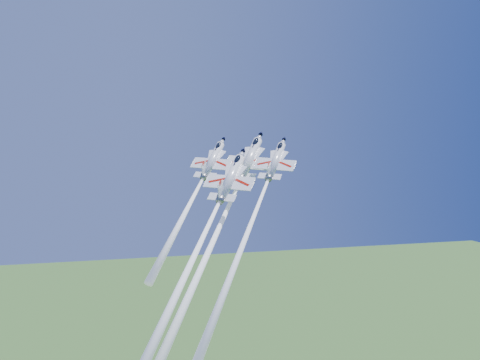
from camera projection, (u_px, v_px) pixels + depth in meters
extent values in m
cylinder|color=white|center=(250.00, 158.00, 119.91)|extent=(6.65, 9.39, 11.52)
cone|color=white|center=(259.00, 138.00, 125.19)|extent=(3.39, 3.71, 3.24)
cone|color=black|center=(261.00, 133.00, 126.42)|extent=(1.71, 1.87, 1.63)
cone|color=slate|center=(241.00, 179.00, 115.04)|extent=(3.02, 3.07, 2.32)
ellipsoid|color=black|center=(256.00, 142.00, 122.85)|extent=(2.78, 3.18, 2.80)
cube|color=black|center=(254.00, 145.00, 121.56)|extent=(0.82, 1.03, 1.00)
cube|color=white|center=(249.00, 163.00, 119.19)|extent=(10.69, 8.58, 3.28)
cube|color=white|center=(248.00, 152.00, 122.20)|extent=(2.82, 3.01, 2.30)
cube|color=white|center=(259.00, 152.00, 121.32)|extent=(2.82, 3.01, 2.30)
cube|color=white|center=(242.00, 176.00, 115.82)|extent=(5.80, 4.61, 1.70)
cube|color=white|center=(241.00, 169.00, 114.89)|extent=(2.35, 3.45, 4.14)
cube|color=#B11508|center=(241.00, 163.00, 114.17)|extent=(0.95, 1.24, 1.27)
cube|color=black|center=(251.00, 162.00, 120.55)|extent=(5.62, 7.17, 6.79)
sphere|color=white|center=(240.00, 180.00, 114.85)|extent=(1.18, 1.27, 1.07)
cone|color=white|center=(196.00, 279.00, 96.18)|extent=(19.36, 31.61, 44.06)
cylinder|color=white|center=(213.00, 160.00, 118.97)|extent=(5.66, 7.99, 9.81)
cone|color=white|center=(222.00, 142.00, 123.46)|extent=(2.88, 3.16, 2.76)
cone|color=black|center=(224.00, 138.00, 124.50)|extent=(1.45, 1.59, 1.39)
cone|color=slate|center=(204.00, 177.00, 114.82)|extent=(2.57, 2.62, 1.97)
ellipsoid|color=black|center=(218.00, 146.00, 121.46)|extent=(2.37, 2.71, 2.38)
cube|color=black|center=(216.00, 149.00, 120.37)|extent=(0.70, 0.87, 0.85)
cube|color=white|center=(211.00, 164.00, 118.35)|extent=(9.10, 7.31, 2.79)
cube|color=white|center=(211.00, 154.00, 120.91)|extent=(2.40, 2.56, 1.95)
cube|color=white|center=(221.00, 155.00, 120.17)|extent=(2.40, 2.56, 1.95)
cube|color=white|center=(205.00, 175.00, 115.48)|extent=(4.94, 3.93, 1.44)
cube|color=white|center=(204.00, 169.00, 114.69)|extent=(2.00, 2.93, 3.52)
cube|color=#B11508|center=(203.00, 164.00, 114.08)|extent=(0.81, 1.06, 1.08)
cube|color=black|center=(213.00, 163.00, 119.51)|extent=(4.79, 6.10, 5.78)
sphere|color=white|center=(203.00, 178.00, 114.66)|extent=(1.00, 1.08, 0.91)
cone|color=white|center=(179.00, 226.00, 104.87)|extent=(11.02, 17.41, 23.65)
cylinder|color=white|center=(276.00, 160.00, 114.17)|extent=(5.57, 7.86, 9.65)
cone|color=white|center=(283.00, 142.00, 118.59)|extent=(2.84, 3.11, 2.72)
cone|color=black|center=(284.00, 138.00, 119.62)|extent=(1.43, 1.56, 1.37)
cone|color=slate|center=(269.00, 179.00, 110.08)|extent=(2.53, 2.57, 1.94)
ellipsoid|color=black|center=(280.00, 146.00, 116.62)|extent=(2.33, 2.67, 2.34)
cube|color=black|center=(278.00, 149.00, 115.54)|extent=(0.69, 0.86, 0.83)
cube|color=white|center=(275.00, 164.00, 113.56)|extent=(8.96, 7.19, 2.75)
cube|color=white|center=(273.00, 155.00, 116.08)|extent=(2.36, 2.52, 1.92)
cube|color=white|center=(283.00, 155.00, 115.35)|extent=(2.36, 2.52, 1.92)
cube|color=white|center=(270.00, 176.00, 110.73)|extent=(4.86, 3.86, 1.42)
cube|color=white|center=(269.00, 170.00, 109.96)|extent=(1.97, 2.89, 3.47)
cube|color=#B11508|center=(269.00, 165.00, 109.36)|extent=(0.80, 1.04, 1.07)
cube|color=black|center=(276.00, 163.00, 114.70)|extent=(4.71, 6.01, 5.68)
sphere|color=white|center=(268.00, 179.00, 109.93)|extent=(0.99, 1.06, 0.90)
cone|color=white|center=(236.00, 261.00, 94.70)|extent=(15.85, 25.85, 35.98)
cylinder|color=white|center=(231.00, 177.00, 111.05)|extent=(6.58, 9.28, 11.40)
cone|color=white|center=(242.00, 154.00, 116.28)|extent=(3.35, 3.67, 3.21)
cone|color=black|center=(244.00, 149.00, 117.49)|extent=(1.69, 1.85, 1.61)
cone|color=slate|center=(220.00, 200.00, 106.24)|extent=(2.99, 3.04, 2.29)
ellipsoid|color=black|center=(237.00, 160.00, 113.96)|extent=(2.75, 3.15, 2.77)
cube|color=black|center=(235.00, 163.00, 112.68)|extent=(0.81, 1.02, 0.99)
cube|color=white|center=(229.00, 182.00, 110.34)|extent=(10.57, 8.49, 3.24)
cube|color=white|center=(229.00, 170.00, 113.32)|extent=(2.79, 2.98, 2.27)
cube|color=white|center=(241.00, 171.00, 112.45)|extent=(2.79, 2.98, 2.27)
cube|color=white|center=(222.00, 197.00, 107.00)|extent=(5.74, 4.56, 1.68)
cube|color=white|center=(221.00, 190.00, 106.09)|extent=(2.32, 3.41, 4.09)
cube|color=#B11508|center=(220.00, 183.00, 105.38)|extent=(0.94, 1.23, 1.26)
cube|color=black|center=(232.00, 181.00, 111.69)|extent=(5.56, 7.09, 6.71)
sphere|color=white|center=(220.00, 201.00, 106.05)|extent=(1.16, 1.25, 1.06)
cone|color=white|center=(178.00, 290.00, 90.85)|extent=(16.23, 26.18, 36.16)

